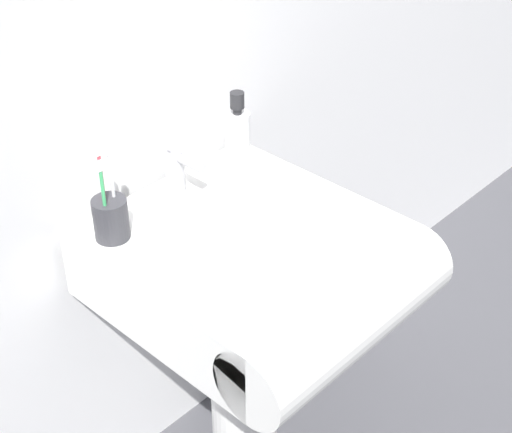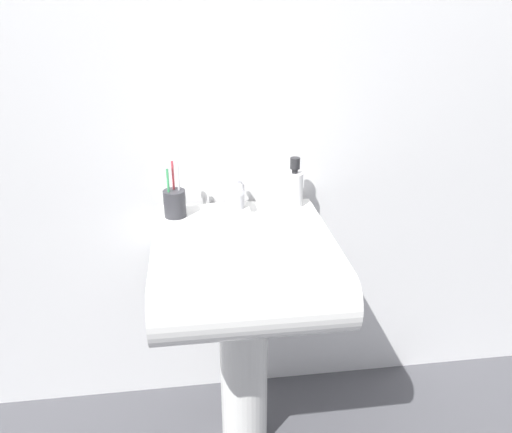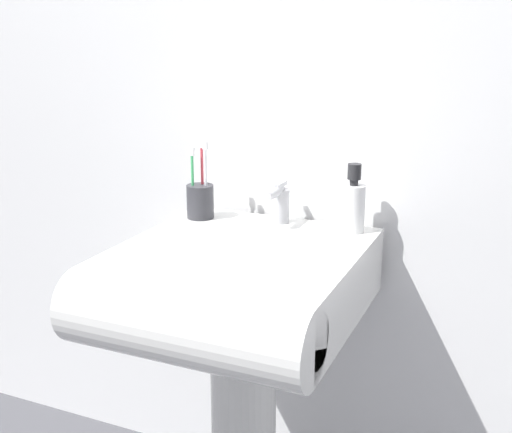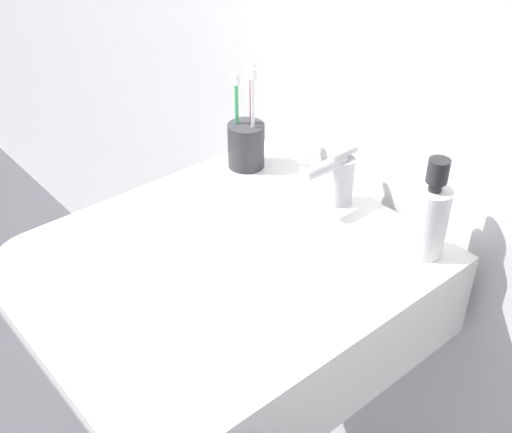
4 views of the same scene
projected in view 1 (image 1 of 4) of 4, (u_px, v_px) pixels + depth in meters
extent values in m
cylinder|color=white|center=(244.00, 395.00, 1.84)|extent=(0.16, 0.16, 0.64)
cube|color=white|center=(243.00, 260.00, 1.61)|extent=(0.52, 0.52, 0.16)
cylinder|color=white|center=(342.00, 318.00, 1.47)|extent=(0.52, 0.16, 0.16)
cylinder|color=#B7B7BC|center=(175.00, 172.00, 1.67)|extent=(0.04, 0.04, 0.09)
cylinder|color=#B7B7BC|center=(188.00, 161.00, 1.62)|extent=(0.02, 0.09, 0.02)
cube|color=#B7B7BC|center=(174.00, 149.00, 1.64)|extent=(0.01, 0.06, 0.01)
cylinder|color=#38383D|center=(111.00, 219.00, 1.52)|extent=(0.07, 0.07, 0.09)
cylinder|color=#3FB266|center=(105.00, 204.00, 1.48)|extent=(0.01, 0.01, 0.15)
cube|color=white|center=(100.00, 166.00, 1.44)|extent=(0.01, 0.01, 0.02)
cylinder|color=white|center=(113.00, 191.00, 1.50)|extent=(0.01, 0.01, 0.16)
cube|color=white|center=(108.00, 150.00, 1.45)|extent=(0.01, 0.01, 0.02)
cylinder|color=#D83F4C|center=(103.00, 192.00, 1.50)|extent=(0.01, 0.01, 0.17)
cube|color=white|center=(98.00, 150.00, 1.45)|extent=(0.01, 0.01, 0.02)
cylinder|color=white|center=(238.00, 136.00, 1.77)|extent=(0.06, 0.06, 0.11)
cylinder|color=#262628|center=(237.00, 111.00, 1.74)|extent=(0.02, 0.02, 0.01)
cylinder|color=#262628|center=(237.00, 100.00, 1.72)|extent=(0.03, 0.03, 0.04)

